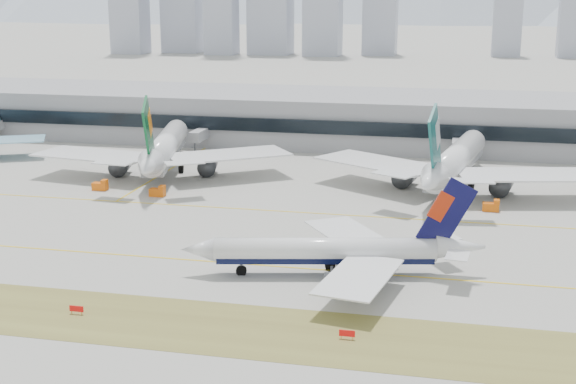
% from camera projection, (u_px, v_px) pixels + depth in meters
% --- Properties ---
extents(ground, '(3000.00, 3000.00, 0.00)m').
position_uv_depth(ground, '(239.00, 254.00, 145.39)').
color(ground, '#A4A19A').
rests_on(ground, ground).
extents(taxiing_airliner, '(50.54, 43.31, 17.13)m').
position_uv_depth(taxiing_airliner, '(336.00, 251.00, 133.88)').
color(taxiing_airliner, white).
rests_on(taxiing_airliner, ground).
extents(widebody_eva, '(65.35, 65.05, 23.90)m').
position_uv_depth(widebody_eva, '(164.00, 150.00, 207.68)').
color(widebody_eva, white).
rests_on(widebody_eva, ground).
extents(widebody_cathay, '(67.16, 66.47, 24.27)m').
position_uv_depth(widebody_cathay, '(454.00, 163.00, 191.29)').
color(widebody_cathay, white).
rests_on(widebody_cathay, ground).
extents(terminal, '(280.00, 43.10, 15.00)m').
position_uv_depth(terminal, '(339.00, 118.00, 252.24)').
color(terminal, gray).
rests_on(terminal, ground).
extents(hold_sign_left, '(2.20, 0.15, 1.35)m').
position_uv_depth(hold_sign_left, '(76.00, 309.00, 118.20)').
color(hold_sign_left, red).
rests_on(hold_sign_left, ground).
extents(hold_sign_right, '(2.20, 0.15, 1.35)m').
position_uv_depth(hold_sign_right, '(347.00, 333.00, 109.73)').
color(hold_sign_right, red).
rests_on(hold_sign_right, ground).
extents(gse_b, '(3.55, 2.00, 2.60)m').
position_uv_depth(gse_b, '(101.00, 186.00, 191.70)').
color(gse_b, '#E95F0C').
rests_on(gse_b, ground).
extents(gse_c, '(3.55, 2.00, 2.60)m').
position_uv_depth(gse_c, '(492.00, 206.00, 173.50)').
color(gse_c, '#E95F0C').
rests_on(gse_c, ground).
extents(gse_extra, '(3.55, 2.00, 2.60)m').
position_uv_depth(gse_extra, '(158.00, 192.00, 186.02)').
color(gse_extra, '#E95F0C').
rests_on(gse_extra, ground).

